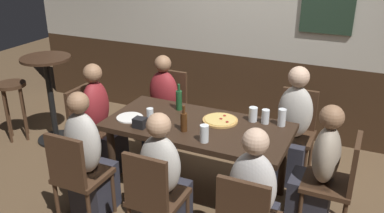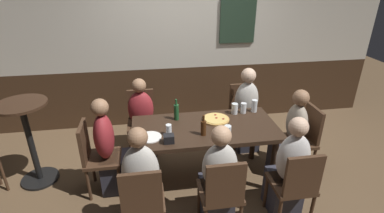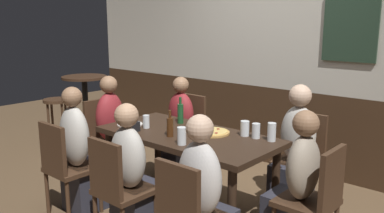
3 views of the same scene
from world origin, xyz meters
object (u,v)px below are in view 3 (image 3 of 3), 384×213
chair_left_near (65,164)px  beer_glass_tall (272,133)px  person_mid_near (133,182)px  condiment_caddy (133,126)px  highball_clear (256,132)px  plate_white_large (130,124)px  side_bar_table (86,110)px  chair_head_west (104,134)px  beer_bottle_brown (170,126)px  chair_mid_near (117,186)px  pizza (212,132)px  person_left_near (80,160)px  beer_glass_half (245,129)px  dining_table (188,143)px  chair_right_far (302,154)px  person_right_far (295,158)px  person_head_west (113,137)px  tumbler_water (146,122)px  person_right_near (204,208)px  pint_glass_pale (182,137)px  person_left_far (178,133)px  chair_left_far (188,128)px  bar_stool (57,110)px  beer_bottle_green (180,113)px  chair_head_east (316,197)px

chair_left_near → beer_glass_tall: beer_glass_tall is taller
person_mid_near → condiment_caddy: 0.66m
highball_clear → plate_white_large: size_ratio=0.53×
side_bar_table → chair_head_west: bearing=-21.2°
beer_bottle_brown → plate_white_large: beer_bottle_brown is taller
chair_mid_near → pizza: chair_mid_near is taller
pizza → plate_white_large: size_ratio=1.32×
person_left_near → beer_glass_half: size_ratio=8.72×
dining_table → chair_left_near: 1.11m
chair_right_far → person_right_far: (0.00, -0.16, 0.01)m
person_head_west → beer_glass_half: size_ratio=8.62×
tumbler_water → highball_clear: highball_clear is taller
person_right_near → person_head_west: bearing=160.1°
person_left_near → chair_right_far: bearing=45.2°
person_mid_near → beer_glass_tall: (0.69, 0.95, 0.33)m
dining_table → side_bar_table: bearing=171.6°
pint_glass_pale → beer_bottle_brown: bearing=155.5°
chair_head_west → condiment_caddy: bearing=-18.6°
beer_bottle_brown → side_bar_table: (-1.97, 0.47, -0.22)m
person_left_far → beer_glass_half: size_ratio=8.27×
chair_left_near → person_right_near: (1.47, 0.16, -0.01)m
chair_left_far → person_head_west: size_ratio=0.75×
beer_glass_half → bar_stool: size_ratio=0.19×
beer_bottle_green → plate_white_large: (-0.33, -0.38, -0.10)m
pizza → person_left_near: bearing=-138.0°
person_right_near → tumbler_water: 1.32m
chair_head_east → person_head_west: bearing=180.0°
person_mid_near → person_head_west: size_ratio=0.97×
beer_bottle_brown → condiment_caddy: 0.40m
chair_right_far → chair_head_east: bearing=-57.9°
person_right_far → pizza: (-0.57, -0.51, 0.25)m
person_left_near → beer_glass_tall: (1.43, 0.96, 0.31)m
dining_table → person_right_near: 1.00m
person_left_far → condiment_caddy: (0.30, -0.93, 0.32)m
chair_head_west → beer_bottle_green: bearing=13.9°
highball_clear → chair_head_east: bearing=-21.8°
beer_glass_tall → chair_left_near: bearing=-142.0°
person_left_far → bar_stool: 1.82m
person_head_west → bar_stool: (-1.39, 0.15, 0.07)m
chair_left_near → person_left_near: (-0.00, 0.16, -0.00)m
pint_glass_pale → beer_bottle_green: size_ratio=0.56×
chair_mid_near → person_head_west: 1.37m
person_right_far → side_bar_table: person_right_far is taller
chair_head_east → beer_glass_half: size_ratio=6.51×
person_right_far → tumbler_water: bearing=-146.3°
pizza → beer_glass_half: beer_glass_half is taller
dining_table → plate_white_large: bearing=-167.2°
pizza → beer_glass_half: bearing=26.2°
person_left_near → person_left_far: bearing=90.0°
chair_mid_near → beer_bottle_brown: beer_bottle_brown is taller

